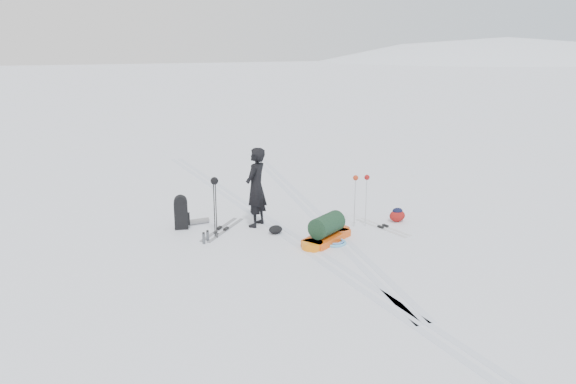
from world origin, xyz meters
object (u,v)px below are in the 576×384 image
Objects in this scene: expedition_rucksack at (183,213)px; ski_poles_black at (215,188)px; pulk_sled at (327,231)px; skier at (256,187)px.

expedition_rucksack is 1.30m from ski_poles_black.
ski_poles_black is (0.52, -0.92, 0.76)m from expedition_rucksack.
pulk_sled is at bearing -5.89° from ski_poles_black.
expedition_rucksack is 0.63× the size of ski_poles_black.
expedition_rucksack is (-2.67, 2.08, 0.13)m from pulk_sled.
ski_poles_black reaches higher than expedition_rucksack.
ski_poles_black is (-1.10, -0.44, 0.19)m from skier.
skier is at bearing -4.23° from expedition_rucksack.
skier is 1.20m from ski_poles_black.
pulk_sled is 2.60m from ski_poles_black.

